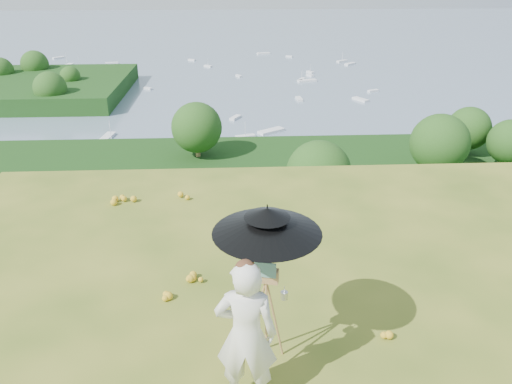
{
  "coord_description": "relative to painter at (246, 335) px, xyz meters",
  "views": [
    {
      "loc": [
        -1.45,
        -4.36,
        4.61
      ],
      "look_at": [
        -1.08,
        2.88,
        1.24
      ],
      "focal_mm": 35.0,
      "sensor_mm": 36.0,
      "label": 1
    }
  ],
  "objects": [
    {
      "name": "harbor_town",
      "position": [
        1.34,
        75.12,
        -30.43
      ],
      "size": [
        110.0,
        22.0,
        5.0
      ],
      "primitive_type": null,
      "color": "silver",
      "rests_on": "shoreline_tier"
    },
    {
      "name": "sun_umbrella",
      "position": [
        0.26,
        0.59,
        0.8
      ],
      "size": [
        1.4,
        1.4,
        0.96
      ],
      "primitive_type": null,
      "rotation": [
        0.0,
        0.0,
        -0.15
      ],
      "color": "black",
      "rests_on": "field_easel"
    },
    {
      "name": "forest_slope",
      "position": [
        1.34,
        35.12,
        -29.93
      ],
      "size": [
        140.0,
        56.0,
        22.0
      ],
      "primitive_type": "cube",
      "color": "#16350E",
      "rests_on": "bay_water"
    },
    {
      "name": "painter_cap",
      "position": [
        0.0,
        0.0,
        0.88
      ],
      "size": [
        0.28,
        0.31,
        0.1
      ],
      "primitive_type": null,
      "rotation": [
        0.0,
        0.0,
        -0.26
      ],
      "color": "pink",
      "rests_on": "painter"
    },
    {
      "name": "shoreline_tier",
      "position": [
        1.34,
        75.12,
        -36.93
      ],
      "size": [
        170.0,
        28.0,
        8.0
      ],
      "primitive_type": "cube",
      "color": "#656051",
      "rests_on": "bay_water"
    },
    {
      "name": "slope_trees",
      "position": [
        1.34,
        35.12,
        -15.93
      ],
      "size": [
        110.0,
        50.0,
        6.0
      ],
      "primitive_type": null,
      "color": "#234915",
      "rests_on": "forest_slope"
    },
    {
      "name": "moored_boats",
      "position": [
        -11.16,
        161.12,
        -34.58
      ],
      "size": [
        140.0,
        140.0,
        0.7
      ],
      "primitive_type": null,
      "color": "white",
      "rests_on": "bay_water"
    },
    {
      "name": "bay_water",
      "position": [
        1.34,
        240.12,
        -34.93
      ],
      "size": [
        700.0,
        700.0,
        0.0
      ],
      "primitive_type": "plane",
      "color": "slate",
      "rests_on": "ground"
    },
    {
      "name": "field_easel",
      "position": [
        0.25,
        0.56,
        -0.17
      ],
      "size": [
        0.71,
        0.71,
        1.52
      ],
      "primitive_type": null,
      "rotation": [
        0.0,
        0.0,
        -0.26
      ],
      "color": "#AA7247",
      "rests_on": "ground"
    },
    {
      "name": "painter",
      "position": [
        0.0,
        0.0,
        0.0
      ],
      "size": [
        0.73,
        0.53,
        1.87
      ],
      "primitive_type": "imported",
      "rotation": [
        0.0,
        0.0,
        3.02
      ],
      "color": "white",
      "rests_on": "ground"
    },
    {
      "name": "wildflowers",
      "position": [
        1.34,
        0.37,
        -0.87
      ],
      "size": [
        10.0,
        10.5,
        0.12
      ],
      "primitive_type": null,
      "color": "gold",
      "rests_on": "ground"
    }
  ]
}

